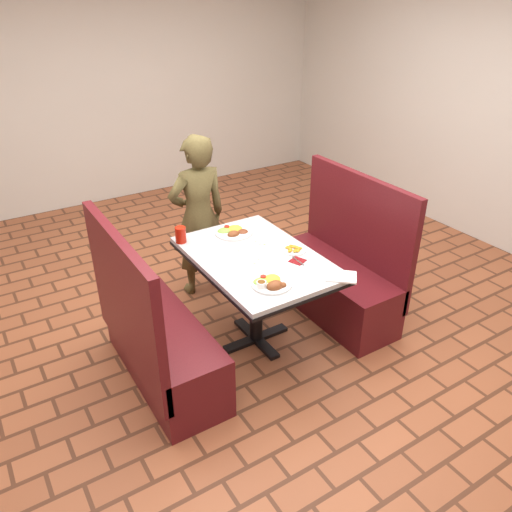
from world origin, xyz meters
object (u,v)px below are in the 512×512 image
object	(u,v)px
plantain_plate	(294,250)
diner_person	(198,217)
booth_bench_right	(338,276)
red_tumbler	(181,235)
booth_bench_left	(157,340)
near_dinner_plate	(271,281)
dining_table	(256,268)
far_dinner_plate	(233,230)

from	to	relation	value
plantain_plate	diner_person	bearing A→B (deg)	105.86
booth_bench_right	red_tumbler	bearing A→B (deg)	157.26
booth_bench_left	booth_bench_right	distance (m)	1.60
near_dinner_plate	dining_table	bearing A→B (deg)	71.73
dining_table	far_dinner_plate	world-z (taller)	far_dinner_plate
dining_table	plantain_plate	size ratio (longest dim) A/B	6.87
red_tumbler	diner_person	bearing A→B (deg)	50.54
booth_bench_right	diner_person	xyz separation A→B (m)	(-0.81, 0.91, 0.38)
booth_bench_left	near_dinner_plate	distance (m)	0.90
diner_person	red_tumbler	size ratio (longest dim) A/B	11.72
booth_bench_left	plantain_plate	bearing A→B (deg)	-4.26
diner_person	near_dinner_plate	bearing A→B (deg)	85.09
red_tumbler	near_dinner_plate	bearing A→B (deg)	-75.05
booth_bench_right	near_dinner_plate	size ratio (longest dim) A/B	4.54
booth_bench_right	far_dinner_plate	distance (m)	0.96
red_tumbler	booth_bench_left	bearing A→B (deg)	-132.08
booth_bench_right	red_tumbler	world-z (taller)	booth_bench_right
dining_table	near_dinner_plate	bearing A→B (deg)	-108.27
red_tumbler	plantain_plate	bearing A→B (deg)	-41.76
booth_bench_right	plantain_plate	world-z (taller)	booth_bench_right
booth_bench_left	diner_person	distance (m)	1.27
booth_bench_left	diner_person	xyz separation A→B (m)	(0.79, 0.91, 0.38)
booth_bench_left	plantain_plate	xyz separation A→B (m)	(1.07, -0.08, 0.43)
dining_table	booth_bench_right	distance (m)	0.86
booth_bench_left	near_dinner_plate	bearing A→B (deg)	-29.90
diner_person	booth_bench_left	bearing A→B (deg)	49.43
dining_table	diner_person	size ratio (longest dim) A/B	0.85
plantain_plate	near_dinner_plate	bearing A→B (deg)	-142.61
diner_person	red_tumbler	xyz separation A→B (m)	(-0.35, -0.43, 0.10)
diner_person	near_dinner_plate	size ratio (longest dim) A/B	5.38
booth_bench_right	far_dinner_plate	size ratio (longest dim) A/B	4.20
dining_table	red_tumbler	bearing A→B (deg)	126.56
booth_bench_right	far_dinner_plate	bearing A→B (deg)	151.53
far_dinner_plate	plantain_plate	world-z (taller)	far_dinner_plate
diner_person	booth_bench_right	bearing A→B (deg)	131.82
plantain_plate	far_dinner_plate	bearing A→B (deg)	114.84
booth_bench_left	plantain_plate	world-z (taller)	booth_bench_left
plantain_plate	booth_bench_left	bearing A→B (deg)	175.74
dining_table	booth_bench_left	xyz separation A→B (m)	(-0.80, 0.00, -0.32)
diner_person	far_dinner_plate	distance (m)	0.51
booth_bench_left	far_dinner_plate	distance (m)	1.04
dining_table	booth_bench_right	xyz separation A→B (m)	(0.80, 0.00, -0.32)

